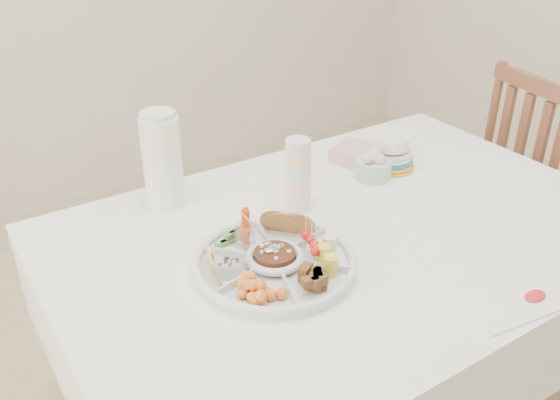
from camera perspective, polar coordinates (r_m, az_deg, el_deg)
dining_table at (r=1.80m, az=6.11°, el=-13.02°), size 1.52×1.02×0.76m
chair at (r=2.35m, az=18.25°, el=-0.30°), size 0.47×0.47×0.96m
party_tray at (r=1.40m, az=-0.52°, el=-5.78°), size 0.46×0.46×0.04m
bean_dip at (r=1.39m, az=-0.52°, el=-5.53°), size 0.12×0.12×0.04m
tortillas at (r=1.49m, az=0.73°, el=-2.32°), size 0.13×0.13×0.06m
carrot_cucumber at (r=1.45m, az=-4.19°, el=-2.38°), size 0.12×0.12×0.09m
pita_raisins at (r=1.36m, az=-5.83°, el=-5.87°), size 0.14×0.14×0.06m
cherries at (r=1.29m, az=-1.98°, el=-8.50°), size 0.14×0.14×0.05m
granola_chunks at (r=1.32m, az=3.56°, el=-7.54°), size 0.12×0.12×0.04m
banana_tomato at (r=1.41m, az=4.59°, el=-3.71°), size 0.13×0.13×0.09m
cup_stack at (r=1.60m, az=1.69°, el=2.62°), size 0.10×0.10×0.21m
thermos at (r=1.64m, az=-11.29°, el=3.95°), size 0.11×0.11×0.28m
flower_bowl at (r=1.82m, az=8.94°, el=3.38°), size 0.13×0.13×0.08m
napkin_stack at (r=1.93m, az=7.18°, el=4.45°), size 0.17×0.16×0.05m
plate_stack at (r=1.89m, az=10.57°, el=4.50°), size 0.18×0.18×0.10m
placemat at (r=1.40m, az=22.56°, el=-9.13°), size 0.31×0.14×0.01m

